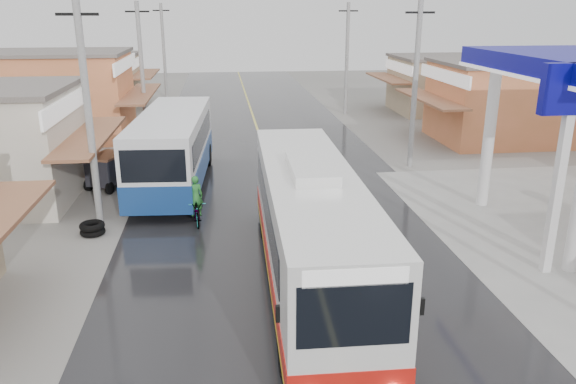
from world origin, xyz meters
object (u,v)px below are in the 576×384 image
object	(u,v)px
cyclist	(196,208)
tyre_stack	(92,229)
second_bus	(173,148)
coach_bus	(310,227)
tricycle_near	(108,169)

from	to	relation	value
cyclist	tyre_stack	world-z (taller)	cyclist
second_bus	tyre_stack	distance (m)	6.06
coach_bus	tyre_stack	distance (m)	8.51
coach_bus	cyclist	xyz separation A→B (m)	(-3.39, 5.25, -1.14)
cyclist	second_bus	bearing A→B (deg)	95.66
cyclist	tyre_stack	bearing A→B (deg)	-177.41
tricycle_near	cyclist	bearing A→B (deg)	-27.11
cyclist	tyre_stack	distance (m)	3.69
second_bus	tyre_stack	size ratio (longest dim) A/B	11.35
coach_bus	second_bus	distance (m)	10.88
coach_bus	tricycle_near	world-z (taller)	coach_bus
coach_bus	second_bus	xyz separation A→B (m)	(-4.49, 9.91, -0.00)
coach_bus	second_bus	world-z (taller)	coach_bus
coach_bus	tricycle_near	size ratio (longest dim) A/B	5.05
coach_bus	cyclist	size ratio (longest dim) A/B	6.23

